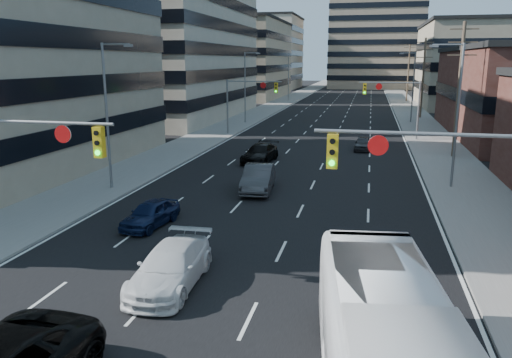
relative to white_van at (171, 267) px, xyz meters
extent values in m
cube|color=black|center=(1.53, 122.16, -0.72)|extent=(18.00, 300.00, 0.02)
cube|color=slate|center=(-9.97, 122.16, -0.66)|extent=(5.00, 300.00, 0.15)
cube|color=slate|center=(13.03, 122.16, -0.66)|extent=(5.00, 300.00, 0.15)
cube|color=#ADA089|center=(-25.47, 52.16, 13.27)|extent=(26.00, 34.00, 28.00)
cube|color=gray|center=(-22.47, 92.16, 7.27)|extent=(20.00, 30.00, 16.00)
cube|color=gray|center=(26.53, 80.16, 6.27)|extent=(22.00, 28.00, 14.00)
cube|color=#ADA089|center=(-26.47, 132.16, 9.27)|extent=(24.00, 24.00, 20.00)
cube|color=gray|center=(33.53, 122.16, 5.27)|extent=(22.00, 22.00, 12.00)
cylinder|color=slate|center=(-5.22, 0.16, 5.07)|extent=(6.50, 0.12, 0.12)
cube|color=gold|center=(-2.57, 0.16, 4.42)|extent=(0.35, 0.28, 1.10)
cylinder|color=black|center=(-2.57, 0.00, 4.77)|extent=(0.18, 0.06, 0.18)
cylinder|color=black|center=(-2.57, 0.00, 4.42)|extent=(0.18, 0.06, 0.18)
cylinder|color=#0CE526|center=(-2.57, 0.00, 4.07)|extent=(0.18, 0.06, 0.18)
cylinder|color=white|center=(-3.97, 0.13, 4.67)|extent=(0.64, 0.06, 0.64)
cylinder|color=slate|center=(8.28, 0.16, 5.07)|extent=(6.50, 0.12, 0.12)
cube|color=gold|center=(5.63, 0.16, 4.42)|extent=(0.35, 0.28, 1.10)
cylinder|color=black|center=(5.63, 0.00, 4.77)|extent=(0.18, 0.06, 0.18)
cylinder|color=black|center=(5.63, 0.00, 4.42)|extent=(0.18, 0.06, 0.18)
cylinder|color=#0CE526|center=(5.63, 0.00, 4.07)|extent=(0.18, 0.06, 0.18)
cylinder|color=white|center=(7.03, 0.13, 4.67)|extent=(0.64, 0.06, 0.64)
cylinder|color=slate|center=(-8.47, 37.16, 2.27)|extent=(0.18, 0.18, 6.00)
cylinder|color=slate|center=(-5.47, 37.16, 5.07)|extent=(6.00, 0.12, 0.12)
cube|color=gold|center=(-3.07, 37.16, 4.42)|extent=(0.35, 0.28, 1.10)
cylinder|color=black|center=(-3.07, 37.00, 4.77)|extent=(0.18, 0.06, 0.18)
cylinder|color=black|center=(-3.07, 37.00, 4.42)|extent=(0.18, 0.06, 0.18)
cylinder|color=#0CE526|center=(-3.07, 37.00, 4.07)|extent=(0.18, 0.06, 0.18)
cylinder|color=white|center=(-4.47, 37.13, 4.67)|extent=(0.64, 0.06, 0.64)
cylinder|color=slate|center=(11.53, 37.16, 2.27)|extent=(0.18, 0.18, 6.00)
cylinder|color=slate|center=(8.53, 37.16, 5.07)|extent=(6.00, 0.12, 0.12)
cube|color=gold|center=(6.13, 37.16, 4.42)|extent=(0.35, 0.28, 1.10)
cylinder|color=black|center=(6.13, 37.00, 4.77)|extent=(0.18, 0.06, 0.18)
cylinder|color=black|center=(6.13, 37.00, 4.42)|extent=(0.18, 0.06, 0.18)
cylinder|color=#0CE526|center=(6.13, 37.00, 4.07)|extent=(0.18, 0.06, 0.18)
cylinder|color=white|center=(7.53, 37.13, 4.67)|extent=(0.64, 0.06, 0.64)
cylinder|color=#4C3D2D|center=(13.73, 28.16, 4.77)|extent=(0.28, 0.28, 11.00)
cube|color=#4C3D2D|center=(13.73, 28.16, 9.67)|extent=(2.20, 0.10, 0.10)
cube|color=#4C3D2D|center=(13.73, 28.16, 8.67)|extent=(2.20, 0.10, 0.10)
cube|color=#4C3D2D|center=(13.73, 28.16, 7.67)|extent=(2.20, 0.10, 0.10)
cylinder|color=#4C3D2D|center=(13.73, 58.16, 4.77)|extent=(0.28, 0.28, 11.00)
cube|color=#4C3D2D|center=(13.73, 58.16, 9.67)|extent=(2.20, 0.10, 0.10)
cube|color=#4C3D2D|center=(13.73, 58.16, 8.67)|extent=(2.20, 0.10, 0.10)
cube|color=#4C3D2D|center=(13.73, 58.16, 7.67)|extent=(2.20, 0.10, 0.10)
cylinder|color=#4C3D2D|center=(13.73, 88.16, 4.77)|extent=(0.28, 0.28, 11.00)
cube|color=#4C3D2D|center=(13.73, 88.16, 9.67)|extent=(2.20, 0.10, 0.10)
cube|color=#4C3D2D|center=(13.73, 88.16, 8.67)|extent=(2.20, 0.10, 0.10)
cube|color=#4C3D2D|center=(13.73, 88.16, 7.67)|extent=(2.20, 0.10, 0.10)
cylinder|color=slate|center=(-8.97, 12.16, 3.77)|extent=(0.16, 0.16, 9.00)
cylinder|color=slate|center=(-8.07, 12.16, 8.17)|extent=(1.80, 0.10, 0.10)
cube|color=slate|center=(-7.27, 12.16, 8.09)|extent=(0.50, 0.22, 0.14)
cylinder|color=slate|center=(-8.97, 47.16, 3.77)|extent=(0.16, 0.16, 9.00)
cylinder|color=slate|center=(-8.07, 47.16, 8.17)|extent=(1.80, 0.10, 0.10)
cube|color=slate|center=(-7.27, 47.16, 8.09)|extent=(0.50, 0.22, 0.14)
cylinder|color=slate|center=(-8.97, 82.16, 3.77)|extent=(0.16, 0.16, 9.00)
cylinder|color=slate|center=(-8.07, 82.16, 8.17)|extent=(1.80, 0.10, 0.10)
cube|color=slate|center=(-7.27, 82.16, 8.09)|extent=(0.50, 0.22, 0.14)
cylinder|color=slate|center=(12.03, 17.16, 3.77)|extent=(0.16, 0.16, 9.00)
cylinder|color=slate|center=(11.13, 17.16, 8.17)|extent=(1.80, 0.10, 0.10)
cube|color=slate|center=(10.33, 17.16, 8.09)|extent=(0.50, 0.22, 0.14)
cylinder|color=slate|center=(12.03, 52.16, 3.77)|extent=(0.16, 0.16, 9.00)
cylinder|color=slate|center=(11.13, 52.16, 8.17)|extent=(1.80, 0.10, 0.10)
cube|color=slate|center=(10.33, 52.16, 8.09)|extent=(0.50, 0.22, 0.14)
imported|color=silver|center=(0.00, 0.00, 0.00)|extent=(2.24, 5.13, 1.47)
imported|color=#0E1939|center=(-3.53, 6.03, -0.09)|extent=(2.03, 3.98, 1.30)
imported|color=#373739|center=(0.15, 13.91, 0.08)|extent=(2.18, 5.08, 1.63)
imported|color=black|center=(-1.68, 22.81, -0.01)|extent=(2.55, 5.16, 1.44)
imported|color=#323335|center=(6.29, 30.28, -0.11)|extent=(1.58, 3.69, 1.24)
camera|label=1|loc=(6.71, -15.64, 7.23)|focal=35.00mm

